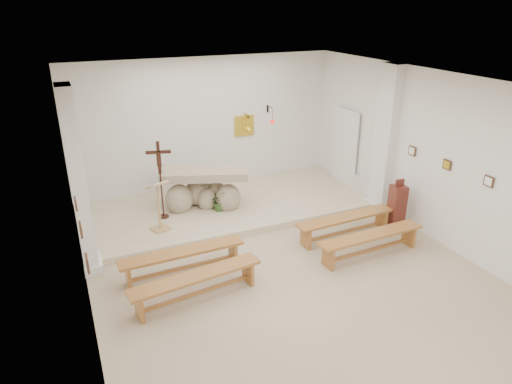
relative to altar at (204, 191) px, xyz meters
name	(u,v)px	position (x,y,z in m)	size (l,w,h in m)	color
ground	(296,282)	(0.59, -3.55, -0.55)	(7.00, 10.00, 0.00)	#C5AF8E
wall_left	(80,234)	(-2.90, -3.55, 1.20)	(0.02, 10.00, 3.50)	white
wall_right	(456,166)	(4.08, -3.55, 1.20)	(0.02, 10.00, 3.50)	white
wall_back	(207,126)	(0.59, 1.44, 1.20)	(7.00, 0.02, 3.50)	white
ceiling	(304,90)	(0.59, -3.55, 2.94)	(7.00, 10.00, 0.02)	silver
sanctuary_platform	(228,206)	(0.59, -0.05, -0.48)	(6.98, 3.00, 0.15)	beige
pilaster_left	(78,184)	(-2.78, -1.55, 1.20)	(0.26, 0.55, 3.50)	white
pilaster_right	(385,141)	(3.96, -1.55, 1.20)	(0.26, 0.55, 3.50)	white
gold_wall_relief	(244,126)	(1.64, 1.41, 1.10)	(0.55, 0.04, 0.55)	yellow
sanctuary_lamp	(272,119)	(2.34, 1.15, 1.26)	(0.11, 0.36, 0.44)	black
station_frame_left_front	(87,263)	(-2.88, -4.35, 1.17)	(0.03, 0.20, 0.20)	#442B1E
station_frame_left_mid	(81,230)	(-2.88, -3.35, 1.17)	(0.03, 0.20, 0.20)	#442B1E
station_frame_left_rear	(76,204)	(-2.88, -2.35, 1.17)	(0.03, 0.20, 0.20)	#442B1E
station_frame_right_front	(489,181)	(4.06, -4.35, 1.17)	(0.03, 0.20, 0.20)	#442B1E
station_frame_right_mid	(447,165)	(4.06, -3.35, 1.17)	(0.03, 0.20, 0.20)	#442B1E
station_frame_right_rear	(412,151)	(4.06, -2.35, 1.17)	(0.03, 0.20, 0.20)	#442B1E
radiator_left	(83,241)	(-2.84, -0.85, -0.28)	(0.10, 0.85, 0.52)	silver
radiator_right	(363,189)	(4.02, -0.85, -0.28)	(0.10, 0.85, 0.52)	silver
altar	(204,191)	(0.00, 0.00, 0.00)	(2.18, 1.43, 1.05)	tan
lectern	(159,206)	(-1.24, -0.77, 0.17)	(0.50, 0.46, 1.15)	tan
crucifix_stand	(160,175)	(-1.04, -0.18, 0.64)	(0.54, 0.24, 1.81)	#321910
potted_plant	(220,200)	(0.28, -0.33, -0.15)	(0.45, 0.39, 0.50)	#2F5421
donation_pedestal	(397,206)	(3.69, -2.50, -0.04)	(0.34, 0.34, 1.16)	#582219
bench_left_front	(183,257)	(-1.21, -2.43, -0.18)	(2.34, 0.43, 0.49)	#A56A2F
bench_right_front	(346,221)	(2.40, -2.43, -0.18)	(2.35, 0.48, 0.49)	#A56A2F
bench_left_second	(196,281)	(-1.21, -3.31, -0.18)	(2.36, 0.66, 0.49)	#A56A2F
bench_right_second	(371,239)	(2.40, -3.31, -0.18)	(2.35, 0.45, 0.49)	#A56A2F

